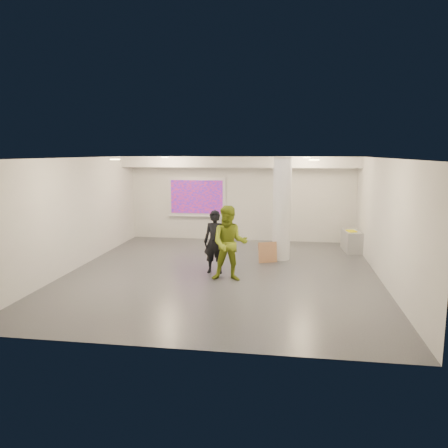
% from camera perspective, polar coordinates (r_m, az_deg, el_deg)
% --- Properties ---
extents(floor, '(8.00, 9.00, 0.01)m').
position_cam_1_polar(floor, '(11.51, -0.30, -6.47)').
color(floor, '#3A3D43').
rests_on(floor, ground).
extents(ceiling, '(8.00, 9.00, 0.01)m').
position_cam_1_polar(ceiling, '(11.08, -0.31, 8.63)').
color(ceiling, white).
rests_on(ceiling, floor).
extents(wall_back, '(8.00, 0.01, 3.00)m').
position_cam_1_polar(wall_back, '(15.62, 2.23, 3.32)').
color(wall_back, silver).
rests_on(wall_back, floor).
extents(wall_front, '(8.00, 0.01, 3.00)m').
position_cam_1_polar(wall_front, '(6.86, -6.08, -4.52)').
color(wall_front, silver).
rests_on(wall_front, floor).
extents(wall_left, '(0.01, 9.00, 3.00)m').
position_cam_1_polar(wall_left, '(12.45, -18.83, 1.28)').
color(wall_left, silver).
rests_on(wall_left, floor).
extents(wall_right, '(0.01, 9.00, 3.00)m').
position_cam_1_polar(wall_right, '(11.30, 20.17, 0.44)').
color(wall_right, silver).
rests_on(wall_right, floor).
extents(soffit_band, '(8.00, 1.10, 0.36)m').
position_cam_1_polar(soffit_band, '(14.99, 2.03, 8.13)').
color(soffit_band, silver).
rests_on(soffit_band, ceiling).
extents(downlight_nw, '(0.22, 0.22, 0.02)m').
position_cam_1_polar(downlight_nw, '(14.00, -7.74, 8.62)').
color(downlight_nw, '#E7D886').
rests_on(downlight_nw, ceiling).
extents(downlight_ne, '(0.22, 0.22, 0.02)m').
position_cam_1_polar(downlight_ne, '(13.45, 10.77, 8.51)').
color(downlight_ne, '#E7D886').
rests_on(downlight_ne, ceiling).
extents(downlight_sw, '(0.22, 0.22, 0.02)m').
position_cam_1_polar(downlight_sw, '(10.22, -14.06, 8.19)').
color(downlight_sw, '#E7D886').
rests_on(downlight_sw, ceiling).
extents(downlight_se, '(0.22, 0.22, 0.02)m').
position_cam_1_polar(downlight_se, '(9.46, 11.68, 8.20)').
color(downlight_se, '#E7D886').
rests_on(downlight_se, ceiling).
extents(column, '(0.52, 0.52, 3.00)m').
position_cam_1_polar(column, '(12.85, 7.56, 1.94)').
color(column, silver).
rests_on(column, floor).
extents(projection_screen, '(2.10, 0.13, 1.42)m').
position_cam_1_polar(projection_screen, '(15.83, -3.57, 3.49)').
color(projection_screen, silver).
rests_on(projection_screen, wall_back).
extents(credenza, '(0.57, 1.18, 0.67)m').
position_cam_1_polar(credenza, '(14.58, 16.33, -2.12)').
color(credenza, gray).
rests_on(credenza, floor).
extents(papers_stack, '(0.32, 0.37, 0.02)m').
position_cam_1_polar(papers_stack, '(14.55, 16.41, -0.77)').
color(papers_stack, silver).
rests_on(papers_stack, credenza).
extents(postit_pad, '(0.32, 0.39, 0.03)m').
position_cam_1_polar(postit_pad, '(14.34, 16.32, -0.88)').
color(postit_pad, '#F6F106').
rests_on(postit_pad, credenza).
extents(cardboard_back, '(0.55, 0.32, 0.60)m').
position_cam_1_polar(cardboard_back, '(12.62, 5.73, -3.71)').
color(cardboard_back, '#9F6D48').
rests_on(cardboard_back, floor).
extents(cardboard_front, '(0.48, 0.32, 0.48)m').
position_cam_1_polar(cardboard_front, '(12.93, 5.49, -3.64)').
color(cardboard_front, '#9F6D48').
rests_on(cardboard_front, floor).
extents(woman, '(0.66, 0.48, 1.66)m').
position_cam_1_polar(woman, '(11.37, -1.18, -2.37)').
color(woman, black).
rests_on(woman, floor).
extents(man, '(0.96, 0.77, 1.86)m').
position_cam_1_polar(man, '(10.70, 0.73, -2.56)').
color(man, olive).
rests_on(man, floor).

